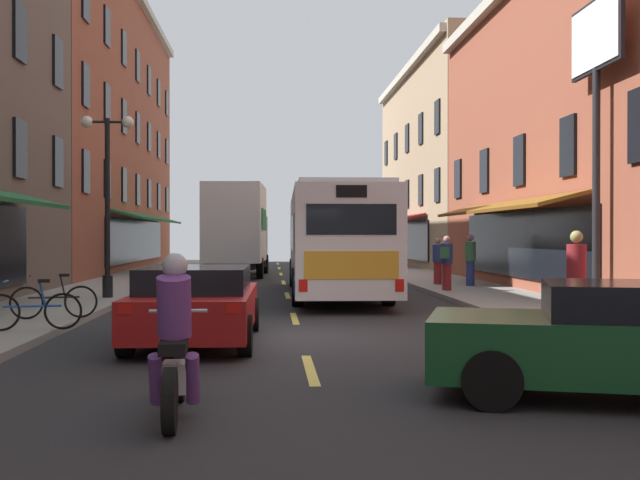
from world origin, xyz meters
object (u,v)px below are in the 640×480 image
Objects in this scene: bicycle_near at (33,310)px; street_lamp_twin at (107,197)px; pedestrian_mid at (576,277)px; sedan_near at (197,303)px; pedestrian_far at (470,259)px; billboard_sign at (596,73)px; transit_bus at (334,240)px; motorcycle_rider at (175,347)px; pedestrian_rear at (438,261)px; pedestrian_near at (447,261)px; box_truck at (237,230)px; bicycle_mid at (54,301)px; sedan_far at (241,254)px.

bicycle_near is 0.34× the size of street_lamp_twin.
sedan_near is at bearing 163.07° from pedestrian_mid.
billboard_sign is at bearing -14.13° from pedestrian_far.
transit_bus is 6.82m from street_lamp_twin.
motorcycle_rider is 1.22× the size of bicycle_near.
pedestrian_rear reaches higher than sedan_near.
pedestrian_near is at bearing 12.30° from street_lamp_twin.
pedestrian_mid is at bearing -70.82° from box_truck.
pedestrian_rear is (-1.78, 8.91, -4.65)m from billboard_sign.
billboard_sign is at bearing 16.31° from bicycle_near.
bicycle_near is 0.98× the size of pedestrian_far.
transit_bus is 1.60× the size of box_truck.
box_truck is at bearing 151.52° from pedestrian_near.
sedan_near is (0.17, -21.27, -1.38)m from box_truck.
transit_bus is 11.53m from box_truck.
motorcycle_rider is 19.80m from pedestrian_rear.
pedestrian_mid reaches higher than bicycle_near.
billboard_sign is at bearing 7.06° from bicycle_mid.
motorcycle_rider is 14.16m from street_lamp_twin.
billboard_sign reaches higher than street_lamp_twin.
motorcycle_rider is (-8.56, -9.69, -4.90)m from billboard_sign.
bicycle_near is 1.98m from bicycle_mid.
billboard_sign is 12.91m from street_lamp_twin.
sedan_near is 9.04m from street_lamp_twin.
sedan_far reaches higher than sedan_near.
pedestrian_near is (6.88, -10.94, -1.02)m from box_truck.
box_truck is at bearing -88.69° from sedan_far.
pedestrian_rear reaches higher than bicycle_near.
box_truck is 4.52× the size of bicycle_mid.
box_truck is at bearing 82.15° from bicycle_near.
billboard_sign reaches higher than pedestrian_rear.
transit_bus is 7.16× the size of bicycle_near.
bicycle_mid is at bearing -99.15° from box_truck.
transit_bus is 3.56m from pedestrian_near.
motorcycle_rider is 1.20× the size of pedestrian_far.
pedestrian_near is (9.85, 7.51, 0.53)m from bicycle_mid.
sedan_far is (-9.28, 28.83, -4.88)m from billboard_sign.
sedan_near is at bearing -68.82° from street_lamp_twin.
street_lamp_twin reaches higher than motorcycle_rider.
sedan_near is 12.32m from pedestrian_near.
pedestrian_mid is (3.74, -9.46, -0.62)m from transit_bus.
transit_bus reaches higher than pedestrian_near.
motorcycle_rider reaches higher than sedan_far.
pedestrian_near is 10.28m from street_lamp_twin.
transit_bus is at bearing 133.39° from billboard_sign.
bicycle_near is 7.71m from street_lamp_twin.
billboard_sign is 7.86m from pedestrian_near.
pedestrian_near is (6.43, 15.72, 0.32)m from motorcycle_rider.
sedan_near is 4.22m from bicycle_mid.
pedestrian_far is (-0.86, 8.04, -4.58)m from billboard_sign.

